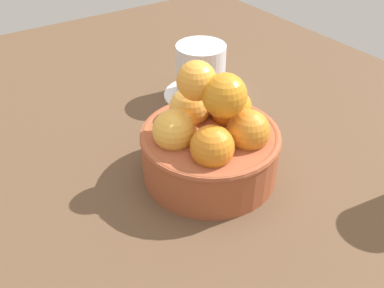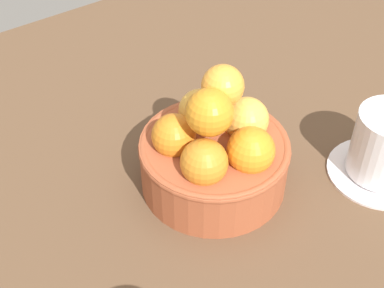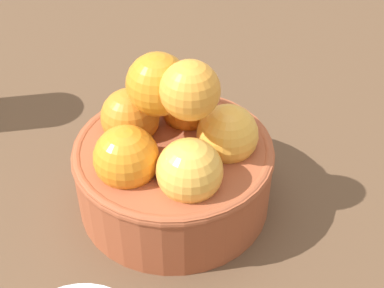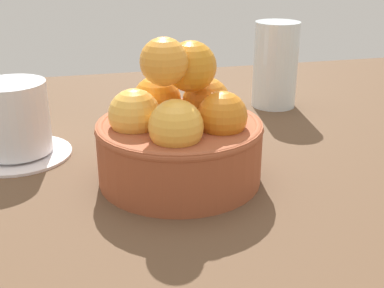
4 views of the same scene
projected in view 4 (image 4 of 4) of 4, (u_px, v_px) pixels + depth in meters
The scene contains 4 objects.
ground_plane at pixel (180, 194), 50.14cm from camera, with size 118.07×89.48×3.50cm, color brown.
terracotta_bowl at pixel (179, 133), 47.69cm from camera, with size 16.04×16.04×14.21cm.
coffee_cup at pixel (14, 123), 53.37cm from camera, with size 11.43×11.43×8.29cm.
water_glass at pixel (275, 65), 69.50cm from camera, with size 6.17×6.17×11.83cm, color silver.
Camera 4 is at (9.45, 43.55, 21.80)cm, focal length 46.60 mm.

